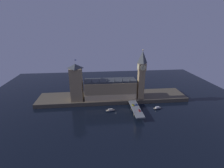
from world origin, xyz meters
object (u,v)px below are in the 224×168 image
object	(u,v)px
pedestrian_mid_walk	(140,107)
victoria_tower	(76,82)
car_northbound_lead	(133,105)
boat_upstream	(110,110)
clock_tower	(141,74)
car_southbound_trail	(136,105)
street_lamp_near	(135,111)
pedestrian_near_rail	(135,112)
boat_downstream	(157,108)
car_southbound_lead	(139,110)

from	to	relation	value
pedestrian_mid_walk	victoria_tower	bearing A→B (deg)	157.51
car_northbound_lead	boat_upstream	world-z (taller)	car_northbound_lead
boat_upstream	clock_tower	bearing A→B (deg)	28.11
car_southbound_trail	street_lamp_near	distance (m)	24.49
pedestrian_near_rail	pedestrian_mid_walk	distance (m)	15.71
car_northbound_lead	boat_downstream	xyz separation A→B (m)	(33.23, -1.64, -5.81)
car_northbound_lead	car_southbound_trail	distance (m)	4.71
victoria_tower	pedestrian_near_rail	size ratio (longest dim) A/B	32.25
car_southbound_lead	boat_upstream	xyz separation A→B (m)	(-34.91, 13.79, -5.71)
car_northbound_lead	boat_upstream	distance (m)	30.80
pedestrian_mid_walk	car_southbound_trail	bearing A→B (deg)	107.44
car_southbound_lead	boat_downstream	world-z (taller)	car_southbound_lead
car_southbound_trail	boat_downstream	distance (m)	29.21
pedestrian_near_rail	boat_upstream	distance (m)	33.76
car_southbound_trail	pedestrian_near_rail	distance (m)	21.25
clock_tower	car_southbound_lead	distance (m)	53.74
clock_tower	boat_upstream	world-z (taller)	clock_tower
street_lamp_near	boat_upstream	bearing A→B (deg)	142.57
car_northbound_lead	boat_downstream	bearing A→B (deg)	-2.83
pedestrian_mid_walk	car_southbound_lead	bearing A→B (deg)	-105.68
street_lamp_near	pedestrian_mid_walk	bearing A→B (deg)	57.96
car_southbound_lead	pedestrian_mid_walk	world-z (taller)	pedestrian_mid_walk
car_southbound_trail	pedestrian_near_rail	xyz separation A→B (m)	(-7.02, -20.06, 0.26)
clock_tower	pedestrian_mid_walk	bearing A→B (deg)	-106.09
clock_tower	car_southbound_lead	bearing A→B (deg)	-106.00
car_southbound_trail	boat_upstream	bearing A→B (deg)	-176.73
car_southbound_trail	pedestrian_mid_walk	distance (m)	7.81
car_southbound_lead	pedestrian_near_rail	bearing A→B (deg)	-148.62
pedestrian_near_rail	boat_upstream	size ratio (longest dim) A/B	0.14
victoria_tower	pedestrian_mid_walk	xyz separation A→B (m)	(81.70, -33.82, -24.67)
car_southbound_lead	boat_upstream	size ratio (longest dim) A/B	0.36
clock_tower	victoria_tower	world-z (taller)	clock_tower
victoria_tower	boat_downstream	world-z (taller)	victoria_tower
pedestrian_near_rail	boat_downstream	world-z (taller)	pedestrian_near_rail
car_southbound_lead	pedestrian_near_rail	distance (m)	8.22
street_lamp_near	victoria_tower	bearing A→B (deg)	145.52
car_northbound_lead	boat_downstream	world-z (taller)	car_northbound_lead
car_southbound_trail	clock_tower	bearing A→B (deg)	64.00
car_northbound_lead	car_southbound_trail	bearing A→B (deg)	6.38
victoria_tower	boat_upstream	size ratio (longest dim) A/B	4.40
clock_tower	boat_downstream	xyz separation A→B (m)	(17.57, -24.68, -41.85)
car_northbound_lead	pedestrian_mid_walk	xyz separation A→B (m)	(7.02, -6.92, 0.25)
victoria_tower	pedestrian_near_rail	distance (m)	89.45
car_southbound_lead	boat_upstream	world-z (taller)	car_southbound_lead
clock_tower	pedestrian_near_rail	size ratio (longest dim) A/B	39.03
victoria_tower	boat_upstream	distance (m)	61.00
victoria_tower	car_southbound_lead	world-z (taller)	victoria_tower
car_southbound_trail	boat_upstream	world-z (taller)	car_southbound_trail
victoria_tower	street_lamp_near	distance (m)	89.82
boat_upstream	street_lamp_near	bearing A→B (deg)	-37.43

